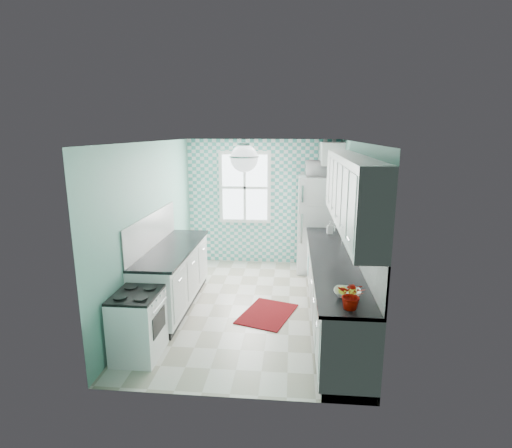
# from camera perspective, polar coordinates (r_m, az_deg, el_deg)

# --- Properties ---
(floor) EXTENTS (3.00, 4.40, 0.02)m
(floor) POSITION_cam_1_polar(r_m,az_deg,el_deg) (6.33, -0.67, -11.69)
(floor) COLOR silver
(floor) RESTS_ON ground
(ceiling) EXTENTS (3.00, 4.40, 0.02)m
(ceiling) POSITION_cam_1_polar(r_m,az_deg,el_deg) (5.75, -0.74, 11.76)
(ceiling) COLOR white
(ceiling) RESTS_ON wall_back
(wall_back) EXTENTS (3.00, 0.02, 2.50)m
(wall_back) POSITION_cam_1_polar(r_m,az_deg,el_deg) (8.07, 0.92, 3.14)
(wall_back) COLOR #65A392
(wall_back) RESTS_ON floor
(wall_front) EXTENTS (3.00, 0.02, 2.50)m
(wall_front) POSITION_cam_1_polar(r_m,az_deg,el_deg) (3.82, -4.17, -8.32)
(wall_front) COLOR #65A392
(wall_front) RESTS_ON floor
(wall_left) EXTENTS (0.02, 4.40, 2.50)m
(wall_left) POSITION_cam_1_polar(r_m,az_deg,el_deg) (6.25, -14.61, -0.22)
(wall_left) COLOR #65A392
(wall_left) RESTS_ON floor
(wall_right) EXTENTS (0.02, 4.40, 2.50)m
(wall_right) POSITION_cam_1_polar(r_m,az_deg,el_deg) (5.95, 13.91, -0.83)
(wall_right) COLOR #65A392
(wall_right) RESTS_ON floor
(accent_wall) EXTENTS (3.00, 0.01, 2.50)m
(accent_wall) POSITION_cam_1_polar(r_m,az_deg,el_deg) (8.05, 0.91, 3.12)
(accent_wall) COLOR teal
(accent_wall) RESTS_ON wall_back
(window) EXTENTS (1.04, 0.05, 1.44)m
(window) POSITION_cam_1_polar(r_m,az_deg,el_deg) (8.01, -1.61, 5.23)
(window) COLOR white
(window) RESTS_ON wall_back
(backsplash_right) EXTENTS (0.02, 3.60, 0.51)m
(backsplash_right) POSITION_cam_1_polar(r_m,az_deg,el_deg) (5.58, 14.25, -2.36)
(backsplash_right) COLOR white
(backsplash_right) RESTS_ON wall_right
(backsplash_left) EXTENTS (0.02, 2.15, 0.51)m
(backsplash_left) POSITION_cam_1_polar(r_m,az_deg,el_deg) (6.19, -14.62, -0.88)
(backsplash_left) COLOR white
(backsplash_left) RESTS_ON wall_left
(upper_cabinets_right) EXTENTS (0.33, 3.20, 0.90)m
(upper_cabinets_right) POSITION_cam_1_polar(r_m,az_deg,el_deg) (5.22, 13.35, 4.56)
(upper_cabinets_right) COLOR white
(upper_cabinets_right) RESTS_ON wall_right
(upper_cabinet_fridge) EXTENTS (0.40, 0.74, 0.40)m
(upper_cabinet_fridge) POSITION_cam_1_polar(r_m,az_deg,el_deg) (7.59, 10.71, 9.89)
(upper_cabinet_fridge) COLOR white
(upper_cabinet_fridge) RESTS_ON wall_right
(ceiling_light) EXTENTS (0.34, 0.34, 0.35)m
(ceiling_light) POSITION_cam_1_polar(r_m,az_deg,el_deg) (4.96, -1.71, 9.39)
(ceiling_light) COLOR silver
(ceiling_light) RESTS_ON ceiling
(base_cabinets_right) EXTENTS (0.60, 3.60, 0.90)m
(base_cabinets_right) POSITION_cam_1_polar(r_m,az_deg,el_deg) (5.78, 10.97, -9.45)
(base_cabinets_right) COLOR white
(base_cabinets_right) RESTS_ON floor
(countertop_right) EXTENTS (0.63, 3.60, 0.04)m
(countertop_right) POSITION_cam_1_polar(r_m,az_deg,el_deg) (5.62, 11.03, -5.02)
(countertop_right) COLOR black
(countertop_right) RESTS_ON base_cabinets_right
(base_cabinets_left) EXTENTS (0.60, 2.15, 0.90)m
(base_cabinets_left) POSITION_cam_1_polar(r_m,az_deg,el_deg) (6.31, -11.75, -7.52)
(base_cabinets_left) COLOR white
(base_cabinets_left) RESTS_ON floor
(countertop_left) EXTENTS (0.63, 2.15, 0.04)m
(countertop_left) POSITION_cam_1_polar(r_m,az_deg,el_deg) (6.16, -11.82, -3.43)
(countertop_left) COLOR black
(countertop_left) RESTS_ON base_cabinets_left
(fridge) EXTENTS (0.80, 0.79, 1.83)m
(fridge) POSITION_cam_1_polar(r_m,az_deg,el_deg) (7.71, 8.92, -0.03)
(fridge) COLOR white
(fridge) RESTS_ON floor
(stove) EXTENTS (0.52, 0.65, 0.78)m
(stove) POSITION_cam_1_polar(r_m,az_deg,el_deg) (5.09, -16.51, -13.50)
(stove) COLOR silver
(stove) RESTS_ON floor
(sink) EXTENTS (0.56, 0.47, 0.53)m
(sink) POSITION_cam_1_polar(r_m,az_deg,el_deg) (6.36, 10.52, -2.77)
(sink) COLOR silver
(sink) RESTS_ON countertop_right
(rug) EXTENTS (0.93, 1.11, 0.02)m
(rug) POSITION_cam_1_polar(r_m,az_deg,el_deg) (6.06, 1.62, -12.69)
(rug) COLOR maroon
(rug) RESTS_ON floor
(dish_towel) EXTENTS (0.07, 0.21, 0.33)m
(dish_towel) POSITION_cam_1_polar(r_m,az_deg,el_deg) (6.75, 7.47, -5.71)
(dish_towel) COLOR teal
(dish_towel) RESTS_ON base_cabinets_right
(fruit_bowl) EXTENTS (0.32, 0.32, 0.07)m
(fruit_bowl) POSITION_cam_1_polar(r_m,az_deg,el_deg) (4.39, 12.91, -9.60)
(fruit_bowl) COLOR white
(fruit_bowl) RESTS_ON countertop_right
(potted_plant) EXTENTS (0.33, 0.31, 0.29)m
(potted_plant) POSITION_cam_1_polar(r_m,az_deg,el_deg) (4.06, 13.56, -9.83)
(potted_plant) COLOR #B41704
(potted_plant) RESTS_ON countertop_right
(soap_bottle) EXTENTS (0.10, 0.11, 0.21)m
(soap_bottle) POSITION_cam_1_polar(r_m,az_deg,el_deg) (6.91, 10.52, -0.50)
(soap_bottle) COLOR #A0AEB2
(soap_bottle) RESTS_ON countertop_right
(microwave) EXTENTS (0.54, 0.39, 0.29)m
(microwave) POSITION_cam_1_polar(r_m,az_deg,el_deg) (7.54, 9.21, 7.84)
(microwave) COLOR white
(microwave) RESTS_ON fridge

